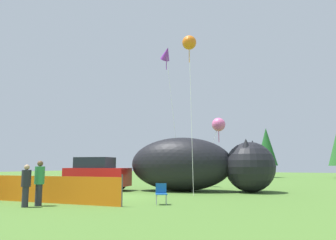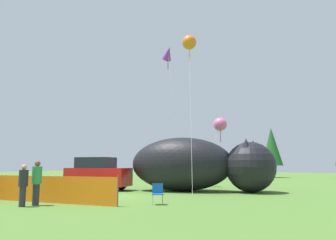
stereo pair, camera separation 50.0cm
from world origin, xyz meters
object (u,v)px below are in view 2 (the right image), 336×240
object	(u,v)px
kite_orange_flower	(189,43)
kite_purple_delta	(168,54)
spectator_in_yellow_shirt	(37,181)
parked_car	(98,174)
folding_chair	(158,192)
spectator_in_red_shirt	(23,184)
inflatable_cat	(198,166)
kite_pink_octopus	(220,125)

from	to	relation	value
kite_orange_flower	kite_purple_delta	size ratio (longest dim) A/B	0.89
kite_orange_flower	spectator_in_yellow_shirt	bearing A→B (deg)	-106.52
parked_car	folding_chair	bearing A→B (deg)	-44.78
folding_chair	spectator_in_red_shirt	bearing A→B (deg)	-84.88
spectator_in_yellow_shirt	spectator_in_red_shirt	world-z (taller)	spectator_in_yellow_shirt
parked_car	spectator_in_red_shirt	distance (m)	8.46
spectator_in_red_shirt	kite_purple_delta	world-z (taller)	kite_purple_delta
folding_chair	kite_purple_delta	size ratio (longest dim) A/B	0.08
spectator_in_yellow_shirt	inflatable_cat	bearing A→B (deg)	74.12
folding_chair	inflatable_cat	distance (m)	7.05
parked_car	folding_chair	xyz separation A→B (m)	(7.38, -4.52, -0.53)
kite_purple_delta	spectator_in_yellow_shirt	bearing A→B (deg)	-85.46
inflatable_cat	kite_purple_delta	distance (m)	9.84
folding_chair	inflatable_cat	bearing A→B (deg)	157.63
inflatable_cat	kite_purple_delta	bearing A→B (deg)	127.34
folding_chair	kite_pink_octopus	distance (m)	11.58
spectator_in_yellow_shirt	parked_car	bearing A→B (deg)	114.45
kite_pink_octopus	parked_car	bearing A→B (deg)	-134.24
inflatable_cat	kite_orange_flower	bearing A→B (deg)	-115.03
spectator_in_red_shirt	spectator_in_yellow_shirt	bearing A→B (deg)	76.59
spectator_in_yellow_shirt	kite_pink_octopus	size ratio (longest dim) A/B	0.35
spectator_in_red_shirt	kite_orange_flower	xyz separation A→B (m)	(2.74, 9.35, 8.37)
inflatable_cat	spectator_in_yellow_shirt	distance (m)	10.04
kite_orange_flower	kite_purple_delta	world-z (taller)	kite_purple_delta
parked_car	kite_pink_octopus	xyz separation A→B (m)	(6.08, 6.25, 3.52)
parked_car	kite_orange_flower	xyz separation A→B (m)	(5.94, 1.52, 8.23)
folding_chair	kite_pink_octopus	size ratio (longest dim) A/B	0.17
folding_chair	kite_purple_delta	distance (m)	14.55
spectator_in_yellow_shirt	kite_orange_flower	size ratio (longest dim) A/B	0.18
spectator_in_yellow_shirt	kite_pink_octopus	xyz separation A→B (m)	(2.76, 13.55, 3.58)
parked_car	kite_purple_delta	bearing A→B (deg)	51.89
folding_chair	kite_pink_octopus	xyz separation A→B (m)	(-1.30, 10.77, 4.06)
kite_orange_flower	kite_pink_octopus	size ratio (longest dim) A/B	1.92
inflatable_cat	spectator_in_yellow_shirt	bearing A→B (deg)	-122.27
inflatable_cat	parked_car	bearing A→B (deg)	-175.37
inflatable_cat	kite_pink_octopus	size ratio (longest dim) A/B	1.79
spectator_in_yellow_shirt	kite_pink_octopus	distance (m)	14.29
kite_pink_octopus	spectator_in_yellow_shirt	bearing A→B (deg)	-101.51
folding_chair	inflatable_cat	world-z (taller)	inflatable_cat
parked_car	kite_pink_octopus	bearing A→B (deg)	32.46
kite_purple_delta	kite_pink_octopus	bearing A→B (deg)	17.55
kite_orange_flower	kite_purple_delta	bearing A→B (deg)	135.48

